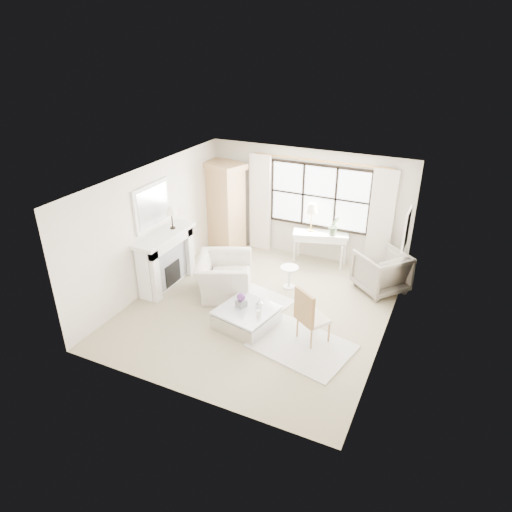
% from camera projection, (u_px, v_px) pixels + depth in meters
% --- Properties ---
extents(floor, '(5.50, 5.50, 0.00)m').
position_uv_depth(floor, '(259.00, 308.00, 9.38)').
color(floor, tan).
rests_on(floor, ground).
extents(ceiling, '(5.50, 5.50, 0.00)m').
position_uv_depth(ceiling, '(260.00, 181.00, 8.18)').
color(ceiling, white).
rests_on(ceiling, ground).
extents(wall_back, '(5.00, 0.00, 5.00)m').
position_uv_depth(wall_back, '(307.00, 204.00, 11.01)').
color(wall_back, beige).
rests_on(wall_back, ground).
extents(wall_front, '(5.00, 0.00, 5.00)m').
position_uv_depth(wall_front, '(179.00, 323.00, 6.56)').
color(wall_front, white).
rests_on(wall_front, ground).
extents(wall_left, '(0.00, 5.50, 5.50)m').
position_uv_depth(wall_left, '(153.00, 227.00, 9.74)').
color(wall_left, white).
rests_on(wall_left, ground).
extents(wall_right, '(0.00, 5.50, 5.50)m').
position_uv_depth(wall_right, '(391.00, 275.00, 7.83)').
color(wall_right, white).
rests_on(wall_right, ground).
extents(window_pane, '(2.40, 0.02, 1.50)m').
position_uv_depth(window_pane, '(319.00, 197.00, 10.77)').
color(window_pane, white).
rests_on(window_pane, wall_back).
extents(window_frame, '(2.50, 0.04, 1.50)m').
position_uv_depth(window_frame, '(319.00, 197.00, 10.76)').
color(window_frame, black).
rests_on(window_frame, wall_back).
extents(curtain_rod, '(3.30, 0.04, 0.04)m').
position_uv_depth(curtain_rod, '(321.00, 161.00, 10.33)').
color(curtain_rod, '#C78F45').
rests_on(curtain_rod, wall_back).
extents(curtain_left, '(0.55, 0.10, 2.47)m').
position_uv_depth(curtain_left, '(260.00, 203.00, 11.44)').
color(curtain_left, white).
rests_on(curtain_left, ground).
extents(curtain_right, '(0.55, 0.10, 2.47)m').
position_uv_depth(curtain_right, '(381.00, 222.00, 10.30)').
color(curtain_right, beige).
rests_on(curtain_right, ground).
extents(fireplace, '(0.58, 1.66, 1.26)m').
position_uv_depth(fireplace, '(165.00, 259.00, 9.96)').
color(fireplace, white).
rests_on(fireplace, ground).
extents(mirror_frame, '(0.05, 1.15, 0.95)m').
position_uv_depth(mirror_frame, '(152.00, 206.00, 9.51)').
color(mirror_frame, white).
rests_on(mirror_frame, wall_left).
extents(mirror_glass, '(0.02, 1.00, 0.80)m').
position_uv_depth(mirror_glass, '(153.00, 206.00, 9.49)').
color(mirror_glass, silver).
rests_on(mirror_glass, wall_left).
extents(art_frame, '(0.04, 0.62, 0.82)m').
position_uv_depth(art_frame, '(407.00, 229.00, 9.13)').
color(art_frame, silver).
rests_on(art_frame, wall_right).
extents(art_canvas, '(0.01, 0.52, 0.72)m').
position_uv_depth(art_canvas, '(406.00, 229.00, 9.14)').
color(art_canvas, beige).
rests_on(art_canvas, wall_right).
extents(mantel_lamp, '(0.22, 0.22, 0.51)m').
position_uv_depth(mantel_lamp, '(171.00, 211.00, 9.73)').
color(mantel_lamp, black).
rests_on(mantel_lamp, fireplace).
extents(armoire, '(1.29, 1.03, 2.24)m').
position_uv_depth(armoire, '(224.00, 205.00, 11.59)').
color(armoire, tan).
rests_on(armoire, floor).
extents(console_table, '(1.37, 0.81, 0.80)m').
position_uv_depth(console_table, '(320.00, 248.00, 11.03)').
color(console_table, white).
rests_on(console_table, floor).
extents(console_lamp, '(0.28, 0.28, 0.69)m').
position_uv_depth(console_lamp, '(312.00, 209.00, 10.71)').
color(console_lamp, '#A8873A').
rests_on(console_lamp, console_table).
extents(orchid_plant, '(0.34, 0.32, 0.48)m').
position_uv_depth(orchid_plant, '(334.00, 226.00, 10.62)').
color(orchid_plant, '#526946').
rests_on(orchid_plant, console_table).
extents(side_table, '(0.40, 0.40, 0.51)m').
position_uv_depth(side_table, '(289.00, 274.00, 9.99)').
color(side_table, white).
rests_on(side_table, floor).
extents(rug_left, '(1.80, 1.46, 0.03)m').
position_uv_depth(rug_left, '(250.00, 300.00, 9.65)').
color(rug_left, white).
rests_on(rug_left, floor).
extents(rug_right, '(1.93, 1.61, 0.03)m').
position_uv_depth(rug_right, '(302.00, 346.00, 8.23)').
color(rug_right, silver).
rests_on(rug_right, floor).
extents(club_armchair, '(1.51, 1.60, 0.82)m').
position_uv_depth(club_armchair, '(224.00, 276.00, 9.73)').
color(club_armchair, beige).
rests_on(club_armchair, floor).
extents(wingback_chair, '(1.37, 1.37, 0.90)m').
position_uv_depth(wingback_chair, '(381.00, 271.00, 9.86)').
color(wingback_chair, gray).
rests_on(wingback_chair, floor).
extents(french_chair, '(0.67, 0.67, 1.08)m').
position_uv_depth(french_chair, '(312.00, 327.00, 8.26)').
color(french_chair, '#AD7F48').
rests_on(french_chair, floor).
extents(coffee_table, '(1.18, 1.18, 0.38)m').
position_uv_depth(coffee_table, '(247.00, 318.00, 8.74)').
color(coffee_table, silver).
rests_on(coffee_table, floor).
extents(planter_box, '(0.22, 0.22, 0.13)m').
position_uv_depth(planter_box, '(241.00, 303.00, 8.71)').
color(planter_box, slate).
rests_on(planter_box, coffee_table).
extents(planter_flowers, '(0.16, 0.16, 0.16)m').
position_uv_depth(planter_flowers, '(241.00, 297.00, 8.64)').
color(planter_flowers, '#5F317C').
rests_on(planter_flowers, planter_box).
extents(pillar_candle, '(0.09, 0.09, 0.12)m').
position_uv_depth(pillar_candle, '(259.00, 313.00, 8.42)').
color(pillar_candle, white).
rests_on(pillar_candle, coffee_table).
extents(coffee_vase, '(0.19, 0.19, 0.16)m').
position_uv_depth(coffee_vase, '(260.00, 303.00, 8.68)').
color(coffee_vase, silver).
rests_on(coffee_vase, coffee_table).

